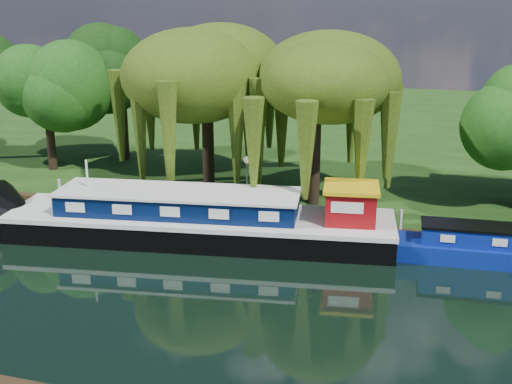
% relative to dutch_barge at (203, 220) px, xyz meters
% --- Properties ---
extents(ground, '(120.00, 120.00, 0.00)m').
position_rel_dutch_barge_xyz_m(ground, '(0.17, -5.48, -0.98)').
color(ground, black).
extents(far_bank, '(120.00, 52.00, 0.45)m').
position_rel_dutch_barge_xyz_m(far_bank, '(0.17, 28.52, -0.75)').
color(far_bank, '#16380F').
rests_on(far_bank, ground).
extents(dutch_barge, '(19.05, 6.84, 3.93)m').
position_rel_dutch_barge_xyz_m(dutch_barge, '(0.00, 0.00, 0.00)').
color(dutch_barge, black).
rests_on(dutch_barge, ground).
extents(willow_left, '(7.49, 7.49, 8.97)m').
position_rel_dutch_barge_xyz_m(willow_left, '(-2.58, 7.69, 5.99)').
color(willow_left, black).
rests_on(willow_left, far_bank).
extents(willow_right, '(6.85, 6.85, 8.35)m').
position_rel_dutch_barge_xyz_m(willow_right, '(4.22, 5.80, 5.56)').
color(willow_right, black).
rests_on(willow_right, far_bank).
extents(tree_far_left, '(4.97, 4.97, 8.01)m').
position_rel_dutch_barge_xyz_m(tree_far_left, '(-13.65, 8.05, 4.96)').
color(tree_far_left, black).
rests_on(tree_far_left, far_bank).
extents(tree_far_mid, '(5.14, 5.14, 8.42)m').
position_rel_dutch_barge_xyz_m(tree_far_mid, '(-10.43, 11.98, 5.28)').
color(tree_far_mid, black).
rests_on(tree_far_mid, far_bank).
extents(lamppost, '(0.36, 0.36, 2.56)m').
position_rel_dutch_barge_xyz_m(lamppost, '(0.67, 5.02, 1.44)').
color(lamppost, silver).
rests_on(lamppost, far_bank).
extents(mooring_posts, '(19.16, 0.16, 1.00)m').
position_rel_dutch_barge_xyz_m(mooring_posts, '(-0.33, 2.92, -0.03)').
color(mooring_posts, silver).
rests_on(mooring_posts, far_bank).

